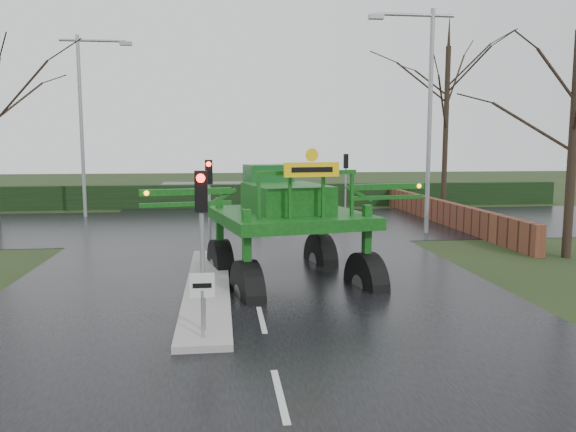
{
  "coord_description": "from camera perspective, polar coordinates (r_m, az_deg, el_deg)",
  "views": [
    {
      "loc": [
        -0.91,
        -12.61,
        4.05
      ],
      "look_at": [
        1.03,
        3.42,
        2.0
      ],
      "focal_mm": 35.0,
      "sensor_mm": 36.0,
      "label": 1
    }
  ],
  "objects": [
    {
      "name": "traffic_signal_far",
      "position": [
        33.48,
        5.89,
        4.7
      ],
      "size": [
        0.26,
        0.33,
        3.52
      ],
      "rotation": [
        0.0,
        0.0,
        3.14
      ],
      "color": "gray",
      "rests_on": "ground"
    },
    {
      "name": "traffic_signal_mid",
      "position": [
        20.15,
        -8.02,
        3.01
      ],
      "size": [
        0.26,
        0.33,
        3.52
      ],
      "color": "gray",
      "rests_on": "ground"
    },
    {
      "name": "median_island",
      "position": [
        16.11,
        -8.15,
        -7.09
      ],
      "size": [
        1.2,
        10.0,
        0.16
      ],
      "primitive_type": "cube",
      "color": "gray",
      "rests_on": "ground"
    },
    {
      "name": "street_light_right",
      "position": [
        26.31,
        13.61,
        11.26
      ],
      "size": [
        3.85,
        0.3,
        10.0
      ],
      "color": "gray",
      "rests_on": "ground"
    },
    {
      "name": "brick_wall",
      "position": [
        30.99,
        14.73,
        0.6
      ],
      "size": [
        0.4,
        20.0,
        1.2
      ],
      "primitive_type": "cube",
      "color": "#592D1E",
      "rests_on": "ground"
    },
    {
      "name": "road_main",
      "position": [
        22.98,
        -4.55,
        -2.92
      ],
      "size": [
        14.0,
        80.0,
        0.02
      ],
      "primitive_type": "cube",
      "color": "black",
      "rests_on": "ground"
    },
    {
      "name": "street_light_left_far",
      "position": [
        33.47,
        -19.81,
        10.14
      ],
      "size": [
        3.85,
        0.3,
        10.0
      ],
      "color": "gray",
      "rests_on": "ground"
    },
    {
      "name": "keep_left_sign",
      "position": [
        11.51,
        -8.7,
        -7.92
      ],
      "size": [
        0.5,
        0.07,
        1.35
      ],
      "color": "gray",
      "rests_on": "ground"
    },
    {
      "name": "tree_right_near",
      "position": [
        22.4,
        27.13,
        9.38
      ],
      "size": [
        5.6,
        5.6,
        9.64
      ],
      "color": "black",
      "rests_on": "ground"
    },
    {
      "name": "crop_sprayer",
      "position": [
        15.07,
        -4.46,
        0.69
      ],
      "size": [
        8.7,
        6.21,
        4.94
      ],
      "rotation": [
        0.0,
        0.0,
        0.2
      ],
      "color": "black",
      "rests_on": "ground"
    },
    {
      "name": "traffic_signal_near",
      "position": [
        11.7,
        -8.77,
        -0.02
      ],
      "size": [
        0.26,
        0.33,
        3.52
      ],
      "color": "gray",
      "rests_on": "ground"
    },
    {
      "name": "white_sedan",
      "position": [
        28.21,
        1.03,
        -1.02
      ],
      "size": [
        4.69,
        2.45,
        1.47
      ],
      "primitive_type": "imported",
      "rotation": [
        0.0,
        0.0,
        1.78
      ],
      "color": "white",
      "rests_on": "ground"
    },
    {
      "name": "ground",
      "position": [
        13.27,
        -2.7,
        -10.54
      ],
      "size": [
        140.0,
        140.0,
        0.0
      ],
      "primitive_type": "plane",
      "color": "black",
      "rests_on": "ground"
    },
    {
      "name": "hedge_row",
      "position": [
        36.77,
        -5.48,
        2.05
      ],
      "size": [
        44.0,
        0.9,
        1.5
      ],
      "primitive_type": "cube",
      "color": "black",
      "rests_on": "ground"
    },
    {
      "name": "tree_right_far",
      "position": [
        36.46,
        15.81,
        10.81
      ],
      "size": [
        7.0,
        7.0,
        12.05
      ],
      "color": "black",
      "rests_on": "ground"
    },
    {
      "name": "road_cross",
      "position": [
        28.91,
        -5.05,
        -0.84
      ],
      "size": [
        80.0,
        12.0,
        0.02
      ],
      "primitive_type": "cube",
      "color": "black",
      "rests_on": "ground"
    }
  ]
}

